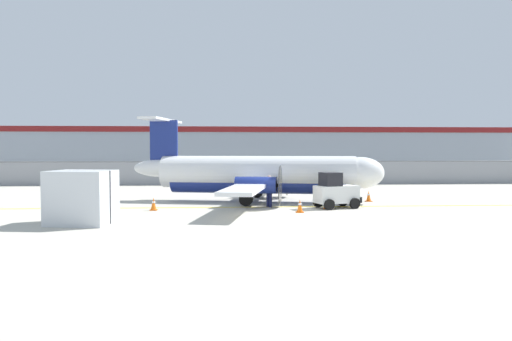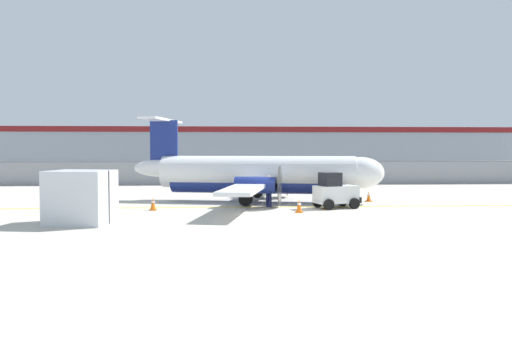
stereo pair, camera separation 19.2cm
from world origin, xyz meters
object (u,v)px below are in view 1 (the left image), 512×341
at_px(traffic_cone_near_right, 300,206).
at_px(parked_car_3, 314,171).
at_px(parked_car_1, 187,169).
at_px(parked_car_0, 121,170).
at_px(parked_car_4, 366,168).
at_px(traffic_cone_near_left, 154,204).
at_px(traffic_cone_far_left, 369,196).
at_px(ground_crew_worker, 269,189).
at_px(traffic_cone_far_right, 327,203).
at_px(parked_car_2, 264,172).
at_px(cargo_container, 82,197).
at_px(commuter_airplane, 262,175).
at_px(baggage_tug, 335,192).

distance_m(traffic_cone_near_right, parked_car_3, 24.61).
xyz_separation_m(traffic_cone_near_right, parked_car_1, (-8.31, 31.72, 0.58)).
relative_size(parked_car_0, parked_car_4, 0.99).
bearing_deg(traffic_cone_near_left, traffic_cone_far_left, 15.13).
relative_size(ground_crew_worker, parked_car_4, 0.39).
height_order(traffic_cone_far_right, parked_car_0, parked_car_0).
xyz_separation_m(parked_car_2, parked_car_3, (5.18, 0.77, 0.00)).
distance_m(cargo_container, traffic_cone_near_right, 9.94).
relative_size(traffic_cone_near_left, parked_car_4, 0.15).
bearing_deg(cargo_container, ground_crew_worker, 40.31).
bearing_deg(commuter_airplane, parked_car_1, 115.55).
distance_m(ground_crew_worker, parked_car_2, 21.07).
xyz_separation_m(parked_car_3, parked_car_4, (7.79, 7.94, 0.00)).
relative_size(parked_car_0, parked_car_1, 0.99).
relative_size(ground_crew_worker, traffic_cone_far_right, 2.66).
xyz_separation_m(parked_car_0, parked_car_2, (15.48, -6.27, 0.00)).
bearing_deg(parked_car_4, parked_car_0, -1.46).
bearing_deg(traffic_cone_far_left, parked_car_4, 73.33).
relative_size(ground_crew_worker, parked_car_3, 0.40).
distance_m(ground_crew_worker, cargo_container, 9.64).
height_order(traffic_cone_near_left, parked_car_1, parked_car_1).
xyz_separation_m(traffic_cone_far_right, parked_car_3, (3.62, 22.69, 0.58)).
bearing_deg(parked_car_0, baggage_tug, 117.95).
bearing_deg(parked_car_2, baggage_tug, 100.09).
relative_size(traffic_cone_far_right, parked_car_2, 0.15).
bearing_deg(parked_car_3, parked_car_2, 11.33).
xyz_separation_m(parked_car_2, parked_car_4, (12.97, 8.71, 0.00)).
bearing_deg(baggage_tug, traffic_cone_near_right, -159.96).
bearing_deg(traffic_cone_far_right, parked_car_1, 108.11).
xyz_separation_m(cargo_container, traffic_cone_near_right, (9.50, 2.82, -0.79)).
relative_size(commuter_airplane, traffic_cone_near_right, 25.00).
xyz_separation_m(cargo_container, traffic_cone_near_left, (2.25, 4.08, -0.79)).
bearing_deg(ground_crew_worker, parked_car_2, 47.38).
bearing_deg(commuter_airplane, baggage_tug, -29.87).
distance_m(traffic_cone_near_left, traffic_cone_near_right, 7.37).
xyz_separation_m(traffic_cone_near_left, traffic_cone_near_right, (7.26, -1.27, 0.00)).
distance_m(parked_car_0, parked_car_4, 28.55).
xyz_separation_m(cargo_container, parked_car_0, (-5.90, 32.36, -0.21)).
height_order(parked_car_0, parked_car_3, same).
bearing_deg(parked_car_2, parked_car_3, -166.90).
bearing_deg(traffic_cone_near_right, traffic_cone_far_left, 43.23).
bearing_deg(traffic_cone_far_right, parked_car_2, 94.06).
bearing_deg(parked_car_3, traffic_cone_near_left, 64.12).
xyz_separation_m(commuter_airplane, parked_car_0, (-13.88, 24.74, -0.71)).
relative_size(cargo_container, parked_car_1, 0.61).
relative_size(ground_crew_worker, cargo_container, 0.64).
height_order(ground_crew_worker, cargo_container, cargo_container).
bearing_deg(traffic_cone_near_right, parked_car_1, 104.68).
height_order(traffic_cone_near_left, parked_car_3, parked_car_3).
xyz_separation_m(commuter_airplane, parked_car_4, (14.57, 27.17, -0.71)).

